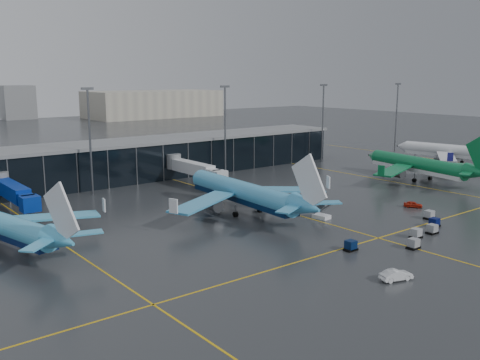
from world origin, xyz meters
TOP-DOWN VIEW (x-y plane):
  - ground at (0.00, 0.00)m, footprint 600.00×600.00m
  - terminal_pier at (0.00, 62.00)m, footprint 142.00×17.00m
  - jet_bridges at (-35.00, 42.99)m, footprint 94.00×27.50m
  - flood_masts at (5.00, 50.00)m, footprint 203.00×0.50m
  - distant_hangars at (49.94, 270.08)m, footprint 260.00×71.00m
  - taxi_lines at (10.00, 10.61)m, footprint 220.00×120.00m
  - airliner_klm_near at (2.44, 14.20)m, footprint 42.62×47.82m
  - airliner_aer_lingus at (62.55, 12.32)m, footprint 45.37×49.67m
  - airliner_ba at (95.14, 20.68)m, footprint 45.04×49.22m
  - baggage_carts at (16.42, -17.91)m, footprint 29.94×10.49m
  - mobile_airstair at (11.90, 0.35)m, footprint 2.56×3.43m
  - service_van_red at (34.25, -5.67)m, footprint 3.44×4.17m
  - service_van_white at (-4.37, -28.96)m, footprint 5.06×3.00m

SIDE VIEW (x-z plane):
  - ground at x=0.00m, z-range 0.00..0.00m
  - taxi_lines at x=10.00m, z-range 0.00..0.02m
  - service_van_red at x=34.25m, z-range 0.00..1.34m
  - baggage_carts at x=16.42m, z-range -0.09..1.61m
  - mobile_airstair at x=11.90m, z-range -0.95..2.49m
  - service_van_white at x=-4.37m, z-range 0.00..1.57m
  - jet_bridges at x=-35.00m, z-range 0.95..8.15m
  - terminal_pier at x=0.00m, z-range 0.07..10.77m
  - airliner_ba at x=95.14m, z-range 0.00..13.21m
  - airliner_aer_lingus at x=62.55m, z-range 0.00..13.40m
  - airliner_klm_near at x=2.44m, z-range 0.00..13.98m
  - distant_hangars at x=49.94m, z-range -2.21..19.79m
  - flood_masts at x=5.00m, z-range 1.06..26.56m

